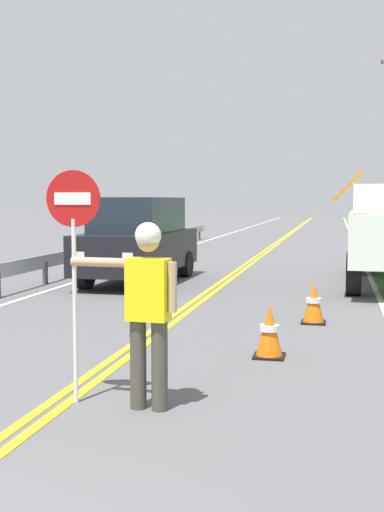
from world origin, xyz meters
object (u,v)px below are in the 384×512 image
Objects in this scene: stop_sign_paddle at (74,233)px; oncoming_suv_nearest at (139,240)px; traffic_cone_lead at (269,332)px; traffic_cone_mid at (314,303)px; flagger_worker at (147,303)px.

stop_sign_paddle reaches higher than oncoming_suv_nearest.
traffic_cone_lead is 1.00× the size of traffic_cone_mid.
oncoming_suv_nearest reaches higher than traffic_cone_mid.
stop_sign_paddle is at bearing 176.50° from flagger_worker.
stop_sign_paddle is 9.60m from oncoming_suv_nearest.
oncoming_suv_nearest is 6.66× the size of traffic_cone_mid.
oncoming_suv_nearest is 6.66× the size of traffic_cone_lead.
flagger_worker is at bearing -72.29° from oncoming_suv_nearest.
flagger_worker is 0.39× the size of oncoming_suv_nearest.
oncoming_suv_nearest is 8.07m from traffic_cone_lead.
stop_sign_paddle reaches higher than traffic_cone_mid.
stop_sign_paddle reaches higher than traffic_cone_lead.
flagger_worker is 1.02m from stop_sign_paddle.
stop_sign_paddle is 5.45m from traffic_cone_mid.
oncoming_suv_nearest is at bearing 134.38° from traffic_cone_mid.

